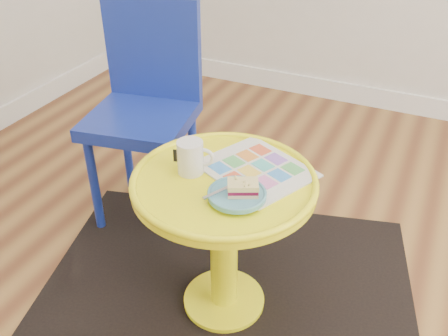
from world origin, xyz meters
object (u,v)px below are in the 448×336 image
at_px(chair, 146,99).
at_px(mug, 191,156).
at_px(plate, 237,195).
at_px(side_table, 224,219).
at_px(newspaper, 256,169).

height_order(chair, mug, chair).
bearing_deg(plate, mug, 158.41).
bearing_deg(side_table, plate, -45.29).
relative_size(mug, plate, 0.69).
relative_size(newspaper, mug, 2.75).
distance_m(side_table, plate, 0.19).
bearing_deg(newspaper, side_table, -101.63).
xyz_separation_m(newspaper, plate, (0.01, -0.16, 0.01)).
xyz_separation_m(newspaper, mug, (-0.17, -0.09, 0.05)).
distance_m(chair, newspaper, 0.67).
xyz_separation_m(side_table, chair, (-0.53, 0.40, 0.13)).
bearing_deg(newspaper, chair, 177.53).
height_order(side_table, chair, chair).
relative_size(side_table, plate, 3.39).
distance_m(mug, plate, 0.20).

